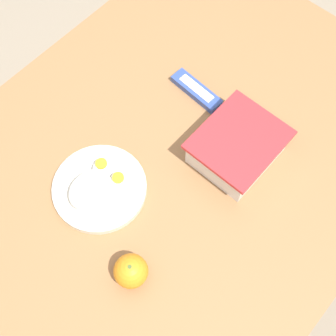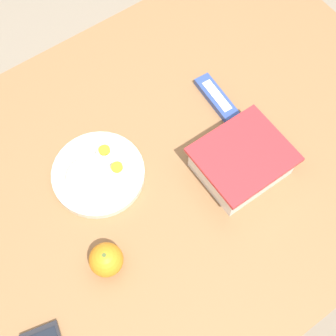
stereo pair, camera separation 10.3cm
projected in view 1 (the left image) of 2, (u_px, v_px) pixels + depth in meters
The scene contains 6 objects.
ground_plane at pixel (166, 251), 1.71m from camera, with size 10.00×10.00×0.00m, color gray.
table at pixel (165, 178), 1.13m from camera, with size 1.28×0.91×0.71m.
food_container at pixel (237, 148), 1.05m from camera, with size 0.20×0.17×0.08m.
orange_fruit at pixel (131, 271), 0.93m from camera, with size 0.07×0.07×0.07m.
rice_plate at pixel (98, 188), 1.02m from camera, with size 0.21×0.21×0.06m.
candy_bar at pixel (196, 91), 1.15m from camera, with size 0.05×0.14×0.02m.
Camera 1 is at (0.35, 0.32, 1.67)m, focal length 50.00 mm.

